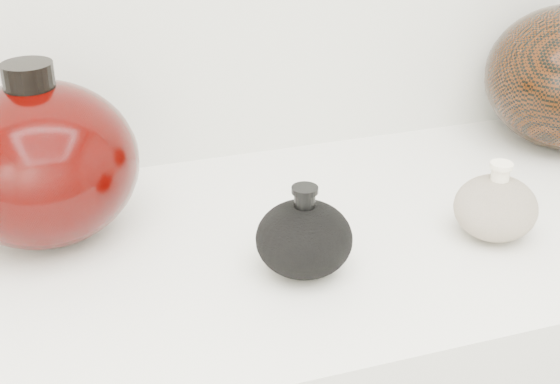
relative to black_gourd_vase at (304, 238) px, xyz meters
name	(u,v)px	position (x,y,z in m)	size (l,w,h in m)	color
black_gourd_vase	(304,238)	(0.00, 0.00, 0.00)	(0.13, 0.13, 0.10)	black
cream_gourd_vase	(496,207)	(0.24, 0.00, 0.00)	(0.12, 0.12, 0.10)	beige
left_round_pot	(41,162)	(-0.26, 0.17, 0.05)	(0.27, 0.27, 0.22)	black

